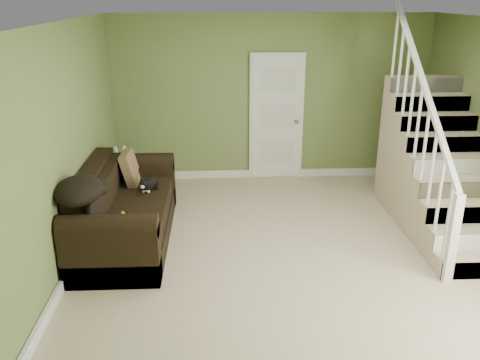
{
  "coord_description": "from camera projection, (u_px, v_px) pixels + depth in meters",
  "views": [
    {
      "loc": [
        -0.86,
        -5.19,
        2.88
      ],
      "look_at": [
        -0.6,
        0.16,
        0.9
      ],
      "focal_mm": 38.0,
      "sensor_mm": 36.0,
      "label": 1
    }
  ],
  "objects": [
    {
      "name": "staircase",
      "position": [
        434.0,
        174.0,
        6.67
      ],
      "size": [
        1.0,
        2.51,
        2.82
      ],
      "color": "#C7AF8F",
      "rests_on": "floor"
    },
    {
      "name": "wall_left",
      "position": [
        61.0,
        152.0,
        5.34
      ],
      "size": [
        0.04,
        5.5,
        2.6
      ],
      "primitive_type": "cube",
      "color": "olive",
      "rests_on": "floor"
    },
    {
      "name": "wall_front",
      "position": [
        371.0,
        289.0,
        2.87
      ],
      "size": [
        5.0,
        0.04,
        2.6
      ],
      "primitive_type": "cube",
      "color": "olive",
      "rests_on": "floor"
    },
    {
      "name": "side_table",
      "position": [
        126.0,
        184.0,
        7.18
      ],
      "size": [
        0.55,
        0.55,
        0.87
      ],
      "rotation": [
        0.0,
        0.0,
        0.04
      ],
      "color": "black",
      "rests_on": "floor"
    },
    {
      "name": "cat",
      "position": [
        148.0,
        184.0,
        6.46
      ],
      "size": [
        0.23,
        0.46,
        0.22
      ],
      "rotation": [
        0.0,
        0.0,
        -0.21
      ],
      "color": "black",
      "rests_on": "sofa"
    },
    {
      "name": "wall_back",
      "position": [
        270.0,
        99.0,
        8.03
      ],
      "size": [
        5.0,
        0.04,
        2.6
      ],
      "primitive_type": "cube",
      "color": "olive",
      "rests_on": "floor"
    },
    {
      "name": "baseboard_back",
      "position": [
        269.0,
        173.0,
        8.43
      ],
      "size": [
        5.0,
        0.04,
        0.12
      ],
      "primitive_type": "cube",
      "color": "white",
      "rests_on": "floor"
    },
    {
      "name": "baseboard_left",
      "position": [
        77.0,
        256.0,
        5.77
      ],
      "size": [
        0.04,
        5.5,
        0.12
      ],
      "primitive_type": "cube",
      "color": "white",
      "rests_on": "floor"
    },
    {
      "name": "ceiling",
      "position": [
        302.0,
        23.0,
        5.0
      ],
      "size": [
        5.0,
        5.5,
        0.01
      ],
      "primitive_type": "cube",
      "color": "white",
      "rests_on": "wall_back"
    },
    {
      "name": "floor",
      "position": [
        292.0,
        256.0,
        5.9
      ],
      "size": [
        5.0,
        5.5,
        0.01
      ],
      "primitive_type": "cube",
      "color": "#C7AF8F",
      "rests_on": "ground"
    },
    {
      "name": "throw_pillow",
      "position": [
        130.0,
        168.0,
        6.7
      ],
      "size": [
        0.23,
        0.45,
        0.46
      ],
      "primitive_type": "cube",
      "rotation": [
        0.0,
        -0.24,
        -0.03
      ],
      "color": "brown",
      "rests_on": "sofa"
    },
    {
      "name": "door",
      "position": [
        276.0,
        118.0,
        8.09
      ],
      "size": [
        0.86,
        0.12,
        2.02
      ],
      "color": "white",
      "rests_on": "floor"
    },
    {
      "name": "throw_blanket",
      "position": [
        79.0,
        190.0,
        5.26
      ],
      "size": [
        0.56,
        0.7,
        0.27
      ],
      "primitive_type": "ellipsoid",
      "rotation": [
        0.0,
        0.0,
        0.12
      ],
      "color": "black",
      "rests_on": "sofa"
    },
    {
      "name": "sofa",
      "position": [
        123.0,
        213.0,
        6.2
      ],
      "size": [
        1.01,
        2.33,
        0.92
      ],
      "color": "black",
      "rests_on": "floor"
    },
    {
      "name": "banana",
      "position": [
        123.0,
        215.0,
        5.73
      ],
      "size": [
        0.1,
        0.18,
        0.05
      ],
      "primitive_type": "ellipsoid",
      "rotation": [
        0.0,
        0.0,
        0.28
      ],
      "color": "gold",
      "rests_on": "sofa"
    }
  ]
}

